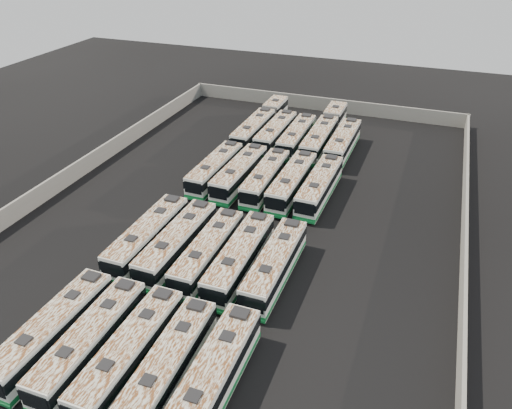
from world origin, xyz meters
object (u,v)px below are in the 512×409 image
(bus_back_left, at_px, (276,133))
(bus_back_center, at_px, (297,137))
(bus_front_right, at_px, (168,366))
(bus_midback_center, at_px, (265,178))
(bus_front_center, at_px, (130,353))
(bus_front_far_left, at_px, (53,330))
(bus_midfront_far_left, at_px, (148,237))
(bus_midfront_far_right, at_px, (275,265))
(bus_back_far_right, at_px, (343,143))
(bus_back_right, at_px, (325,131))
(bus_front_left, at_px, (91,341))
(bus_midback_far_right, at_px, (319,186))
(bus_midfront_center, at_px, (208,252))
(bus_front_far_right, at_px, (212,379))
(bus_midback_far_left, at_px, (215,169))
(bus_back_far_left, at_px, (261,123))
(bus_midback_right, at_px, (292,182))
(bus_midback_left, at_px, (239,173))
(bus_midfront_right, at_px, (240,258))
(bus_midfront_left, at_px, (177,243))

(bus_back_left, distance_m, bus_back_center, 3.12)
(bus_front_right, bearing_deg, bus_midback_center, 94.73)
(bus_front_center, xyz_separation_m, bus_back_left, (-3.20, 41.75, 0.01))
(bus_front_far_left, bearing_deg, bus_midfront_far_left, 90.43)
(bus_front_right, relative_size, bus_midfront_far_right, 0.98)
(bus_back_far_right, bearing_deg, bus_back_right, 135.69)
(bus_front_right, distance_m, bus_back_left, 42.33)
(bus_front_left, bearing_deg, bus_midfront_far_left, 102.84)
(bus_front_right, bearing_deg, bus_midfront_far_left, 124.40)
(bus_back_center, bearing_deg, bus_midback_far_right, -63.59)
(bus_midfront_far_right, height_order, bus_back_left, bus_back_left)
(bus_front_center, xyz_separation_m, bus_back_center, (-0.09, 41.53, -0.01))
(bus_midfront_center, bearing_deg, bus_midback_far_right, 67.54)
(bus_midfront_center, bearing_deg, bus_front_far_right, -63.94)
(bus_midback_far_left, relative_size, bus_back_far_left, 0.63)
(bus_front_far_left, height_order, bus_midback_right, bus_midback_right)
(bus_midback_left, relative_size, bus_back_far_right, 0.99)
(bus_back_far_left, height_order, bus_back_right, bus_back_right)
(bus_midfront_far_left, bearing_deg, bus_back_far_left, 90.14)
(bus_midfront_center, relative_size, bus_midback_far_left, 1.00)
(bus_front_far_left, height_order, bus_midfront_right, bus_midfront_right)
(bus_front_right, height_order, bus_midback_far_left, bus_midback_far_left)
(bus_midback_left, bearing_deg, bus_back_left, 91.14)
(bus_midback_right, xyz_separation_m, bus_back_center, (-3.30, 13.06, -0.04))
(bus_midfront_center, height_order, bus_midback_left, bus_midback_left)
(bus_back_left, bearing_deg, bus_front_center, -85.16)
(bus_midback_far_right, bearing_deg, bus_front_far_right, -88.72)
(bus_front_center, bearing_deg, bus_front_right, -1.93)
(bus_front_center, distance_m, bus_front_right, 3.11)
(bus_midfront_right, relative_size, bus_back_far_right, 0.99)
(bus_midback_center, distance_m, bus_midback_far_right, 6.41)
(bus_midfront_center, xyz_separation_m, bus_back_left, (-3.19, 28.87, 0.04))
(bus_front_far_right, bearing_deg, bus_midback_left, 108.52)
(bus_front_far_left, height_order, bus_front_far_right, bus_front_far_right)
(bus_midback_center, bearing_deg, bus_midfront_far_left, -113.27)
(bus_midback_left, height_order, bus_back_right, bus_back_right)
(bus_front_left, bearing_deg, bus_back_right, 81.29)
(bus_front_right, height_order, bus_midfront_far_left, bus_midfront_far_left)
(bus_midback_right, xyz_separation_m, bus_back_right, (-0.13, 16.28, 0.01))
(bus_front_far_right, distance_m, bus_midfront_right, 13.49)
(bus_front_left, xyz_separation_m, bus_midfront_right, (6.35, 12.98, 0.05))
(bus_front_far_left, bearing_deg, bus_midback_far_right, 66.69)
(bus_midback_far_left, xyz_separation_m, bus_back_far_right, (12.79, 12.97, 0.07))
(bus_front_left, bearing_deg, bus_midback_far_right, 70.68)
(bus_midback_far_left, bearing_deg, bus_front_right, -70.54)
(bus_back_right, bearing_deg, bus_midback_left, -111.60)
(bus_midfront_right, relative_size, bus_back_left, 1.02)
(bus_front_left, bearing_deg, bus_midback_center, 82.80)
(bus_midfront_center, bearing_deg, bus_midfront_left, 176.65)
(bus_midback_right, bearing_deg, bus_back_far_left, 121.64)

